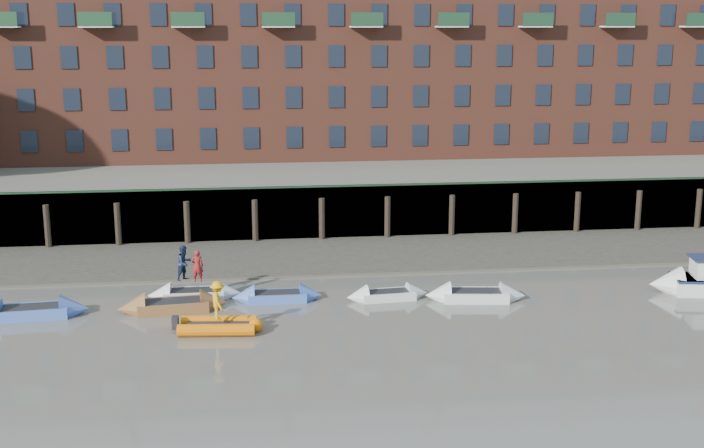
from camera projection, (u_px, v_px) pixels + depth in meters
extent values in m
plane|color=#625D55|center=(321.00, 384.00, 32.02)|extent=(220.00, 220.00, 0.00)
cube|color=#3D382F|center=(293.00, 257.00, 49.44)|extent=(110.00, 8.00, 0.50)
cube|color=#4C4336|center=(296.00, 274.00, 46.15)|extent=(110.00, 1.60, 0.10)
cube|color=#2D2A26|center=(288.00, 213.00, 53.34)|extent=(110.00, 0.80, 3.20)
cylinder|color=black|center=(47.00, 227.00, 51.10)|extent=(0.36, 0.36, 2.60)
cylinder|color=black|center=(118.00, 225.00, 51.58)|extent=(0.36, 0.36, 2.60)
cylinder|color=black|center=(187.00, 223.00, 52.06)|extent=(0.36, 0.36, 2.60)
cylinder|color=black|center=(255.00, 221.00, 52.54)|extent=(0.36, 0.36, 2.60)
cylinder|color=black|center=(322.00, 219.00, 53.02)|extent=(0.36, 0.36, 2.60)
cylinder|color=black|center=(387.00, 218.00, 53.50)|extent=(0.36, 0.36, 2.60)
cylinder|color=black|center=(452.00, 216.00, 53.98)|extent=(0.36, 0.36, 2.60)
cylinder|color=black|center=(515.00, 214.00, 54.47)|extent=(0.36, 0.36, 2.60)
cylinder|color=black|center=(577.00, 213.00, 54.95)|extent=(0.36, 0.36, 2.60)
cylinder|color=black|center=(638.00, 211.00, 55.43)|extent=(0.36, 0.36, 2.60)
cylinder|color=black|center=(698.00, 209.00, 55.91)|extent=(0.36, 0.36, 2.60)
cube|color=#264C2D|center=(288.00, 187.00, 52.69)|extent=(110.00, 0.06, 0.10)
cube|color=#5E594D|center=(278.00, 176.00, 66.50)|extent=(110.00, 28.00, 3.20)
cube|color=brown|center=(276.00, 73.00, 65.79)|extent=(80.00, 10.00, 12.00)
cube|color=black|center=(29.00, 141.00, 59.82)|extent=(1.10, 0.12, 1.50)
cube|color=black|center=(75.00, 141.00, 60.18)|extent=(1.10, 0.12, 1.50)
cube|color=black|center=(120.00, 140.00, 60.54)|extent=(1.10, 0.12, 1.50)
cube|color=black|center=(164.00, 139.00, 60.90)|extent=(1.10, 0.12, 1.50)
cube|color=black|center=(208.00, 139.00, 61.26)|extent=(1.10, 0.12, 1.50)
cube|color=black|center=(251.00, 138.00, 61.62)|extent=(1.10, 0.12, 1.50)
cube|color=black|center=(294.00, 137.00, 61.98)|extent=(1.10, 0.12, 1.50)
cube|color=black|center=(337.00, 137.00, 62.34)|extent=(1.10, 0.12, 1.50)
cube|color=black|center=(378.00, 136.00, 62.70)|extent=(1.10, 0.12, 1.50)
cube|color=black|center=(420.00, 135.00, 63.06)|extent=(1.10, 0.12, 1.50)
cube|color=black|center=(461.00, 135.00, 63.42)|extent=(1.10, 0.12, 1.50)
cube|color=black|center=(501.00, 134.00, 63.78)|extent=(1.10, 0.12, 1.50)
cube|color=black|center=(541.00, 133.00, 64.15)|extent=(1.10, 0.12, 1.50)
cube|color=black|center=(581.00, 133.00, 64.51)|extent=(1.10, 0.12, 1.50)
cube|color=black|center=(620.00, 132.00, 64.87)|extent=(1.10, 0.12, 1.50)
cube|color=black|center=(659.00, 132.00, 65.23)|extent=(1.10, 0.12, 1.50)
cube|color=black|center=(697.00, 131.00, 65.59)|extent=(1.10, 0.12, 1.50)
cube|color=black|center=(26.00, 100.00, 59.20)|extent=(1.10, 0.12, 1.50)
cube|color=black|center=(72.00, 99.00, 59.56)|extent=(1.10, 0.12, 1.50)
cube|color=black|center=(117.00, 99.00, 59.92)|extent=(1.10, 0.12, 1.50)
cube|color=black|center=(162.00, 99.00, 60.28)|extent=(1.10, 0.12, 1.50)
cube|color=black|center=(207.00, 98.00, 60.64)|extent=(1.10, 0.12, 1.50)
cube|color=black|center=(250.00, 98.00, 61.00)|extent=(1.10, 0.12, 1.50)
cube|color=black|center=(294.00, 97.00, 61.36)|extent=(1.10, 0.12, 1.50)
cube|color=black|center=(336.00, 97.00, 61.72)|extent=(1.10, 0.12, 1.50)
cube|color=black|center=(379.00, 96.00, 62.08)|extent=(1.10, 0.12, 1.50)
cube|color=black|center=(421.00, 96.00, 62.44)|extent=(1.10, 0.12, 1.50)
cube|color=black|center=(462.00, 96.00, 62.80)|extent=(1.10, 0.12, 1.50)
cube|color=black|center=(503.00, 95.00, 63.16)|extent=(1.10, 0.12, 1.50)
cube|color=black|center=(543.00, 95.00, 63.52)|extent=(1.10, 0.12, 1.50)
cube|color=black|center=(583.00, 94.00, 63.89)|extent=(1.10, 0.12, 1.50)
cube|color=black|center=(623.00, 94.00, 64.25)|extent=(1.10, 0.12, 1.50)
cube|color=black|center=(662.00, 94.00, 64.61)|extent=(1.10, 0.12, 1.50)
cube|color=black|center=(700.00, 93.00, 64.97)|extent=(1.10, 0.12, 1.50)
cube|color=black|center=(23.00, 58.00, 58.57)|extent=(1.10, 0.12, 1.50)
cube|color=black|center=(69.00, 57.00, 58.94)|extent=(1.10, 0.12, 1.50)
cube|color=black|center=(115.00, 57.00, 59.30)|extent=(1.10, 0.12, 1.50)
cube|color=black|center=(160.00, 57.00, 59.66)|extent=(1.10, 0.12, 1.50)
cube|color=black|center=(205.00, 57.00, 60.02)|extent=(1.10, 0.12, 1.50)
cube|color=black|center=(249.00, 57.00, 60.38)|extent=(1.10, 0.12, 1.50)
cube|color=black|center=(293.00, 56.00, 60.74)|extent=(1.10, 0.12, 1.50)
cube|color=black|center=(336.00, 56.00, 61.10)|extent=(1.10, 0.12, 1.50)
cube|color=black|center=(379.00, 56.00, 61.46)|extent=(1.10, 0.12, 1.50)
cube|color=black|center=(421.00, 56.00, 61.82)|extent=(1.10, 0.12, 1.50)
cube|color=black|center=(463.00, 56.00, 62.18)|extent=(1.10, 0.12, 1.50)
cube|color=black|center=(504.00, 55.00, 62.54)|extent=(1.10, 0.12, 1.50)
cube|color=black|center=(545.00, 55.00, 62.90)|extent=(1.10, 0.12, 1.50)
cube|color=black|center=(585.00, 55.00, 63.26)|extent=(1.10, 0.12, 1.50)
cube|color=black|center=(625.00, 55.00, 63.62)|extent=(1.10, 0.12, 1.50)
cube|color=black|center=(665.00, 55.00, 63.99)|extent=(1.10, 0.12, 1.50)
cube|color=black|center=(704.00, 55.00, 64.35)|extent=(1.10, 0.12, 1.50)
cube|color=black|center=(19.00, 14.00, 57.95)|extent=(1.10, 0.12, 1.50)
cube|color=black|center=(66.00, 14.00, 58.31)|extent=(1.10, 0.12, 1.50)
cube|color=black|center=(112.00, 14.00, 58.68)|extent=(1.10, 0.12, 1.50)
cube|color=black|center=(158.00, 15.00, 59.04)|extent=(1.10, 0.12, 1.50)
cube|color=black|center=(204.00, 15.00, 59.40)|extent=(1.10, 0.12, 1.50)
cube|color=black|center=(248.00, 15.00, 59.76)|extent=(1.10, 0.12, 1.50)
cube|color=black|center=(292.00, 15.00, 60.12)|extent=(1.10, 0.12, 1.50)
cube|color=black|center=(336.00, 15.00, 60.48)|extent=(1.10, 0.12, 1.50)
cube|color=black|center=(379.00, 15.00, 60.84)|extent=(1.10, 0.12, 1.50)
cube|color=black|center=(422.00, 15.00, 61.20)|extent=(1.10, 0.12, 1.50)
cube|color=black|center=(464.00, 15.00, 61.56)|extent=(1.10, 0.12, 1.50)
cube|color=black|center=(506.00, 15.00, 61.92)|extent=(1.10, 0.12, 1.50)
cube|color=black|center=(547.00, 15.00, 62.28)|extent=(1.10, 0.12, 1.50)
cube|color=black|center=(588.00, 15.00, 62.64)|extent=(1.10, 0.12, 1.50)
cube|color=black|center=(628.00, 15.00, 63.00)|extent=(1.10, 0.12, 1.50)
cube|color=black|center=(668.00, 15.00, 63.36)|extent=(1.10, 0.12, 1.50)
cube|color=#4665BB|center=(31.00, 312.00, 39.27)|extent=(3.32, 1.73, 0.50)
cone|color=#4665BB|center=(75.00, 309.00, 39.66)|extent=(1.37, 1.55, 1.45)
cube|color=black|center=(31.00, 307.00, 39.22)|extent=(2.76, 1.32, 0.06)
cube|color=brown|center=(173.00, 306.00, 40.13)|extent=(3.29, 1.72, 0.49)
cone|color=brown|center=(214.00, 303.00, 40.52)|extent=(1.36, 1.54, 1.43)
cone|color=brown|center=(132.00, 309.00, 39.74)|extent=(1.36, 1.54, 1.43)
cube|color=black|center=(173.00, 301.00, 40.08)|extent=(2.73, 1.32, 0.06)
cube|color=silver|center=(194.00, 294.00, 41.94)|extent=(2.83, 1.29, 0.44)
cone|color=silver|center=(229.00, 293.00, 42.13)|extent=(1.11, 1.28, 1.27)
cone|color=silver|center=(159.00, 296.00, 41.75)|extent=(1.11, 1.28, 1.27)
cube|color=black|center=(194.00, 290.00, 41.90)|extent=(2.36, 0.97, 0.06)
cube|color=#4665BB|center=(277.00, 296.00, 41.63)|extent=(2.75, 1.26, 0.43)
cone|color=#4665BB|center=(311.00, 295.00, 41.81)|extent=(1.08, 1.25, 1.24)
cone|color=#4665BB|center=(243.00, 298.00, 41.45)|extent=(1.08, 1.25, 1.24)
cube|color=black|center=(277.00, 293.00, 41.59)|extent=(2.29, 0.95, 0.06)
cube|color=silver|center=(388.00, 295.00, 41.89)|extent=(2.63, 1.36, 0.40)
cone|color=silver|center=(418.00, 293.00, 42.19)|extent=(1.08, 1.23, 1.15)
cone|color=silver|center=(357.00, 297.00, 41.59)|extent=(1.08, 1.23, 1.15)
cube|color=black|center=(388.00, 292.00, 41.85)|extent=(2.19, 1.04, 0.06)
cube|color=silver|center=(475.00, 295.00, 41.71)|extent=(3.20, 1.77, 0.48)
cone|color=silver|center=(513.00, 296.00, 41.70)|extent=(1.36, 1.52, 1.37)
cone|color=silver|center=(438.00, 295.00, 41.73)|extent=(1.36, 1.52, 1.37)
cube|color=black|center=(475.00, 291.00, 41.66)|extent=(2.65, 1.36, 0.06)
cylinder|color=orange|center=(219.00, 321.00, 38.00)|extent=(3.26, 0.84, 0.53)
cylinder|color=orange|center=(216.00, 330.00, 36.90)|extent=(3.26, 0.84, 0.53)
sphere|color=orange|center=(256.00, 325.00, 37.49)|extent=(0.61, 0.61, 0.61)
cube|color=black|center=(218.00, 326.00, 37.45)|extent=(2.76, 1.18, 0.18)
cone|color=silver|center=(665.00, 284.00, 42.92)|extent=(1.82, 2.05, 1.80)
imported|color=maroon|center=(197.00, 266.00, 41.57)|extent=(0.59, 0.40, 1.56)
imported|color=#19233F|center=(184.00, 263.00, 41.84)|extent=(1.04, 1.05, 1.71)
imported|color=orange|center=(218.00, 301.00, 37.13)|extent=(0.85, 1.19, 1.67)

